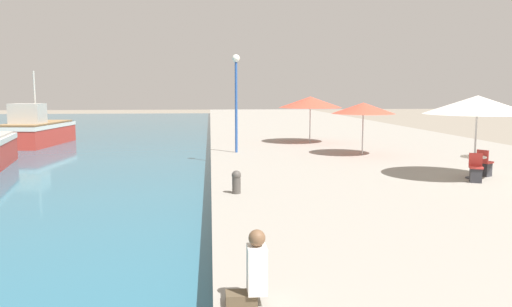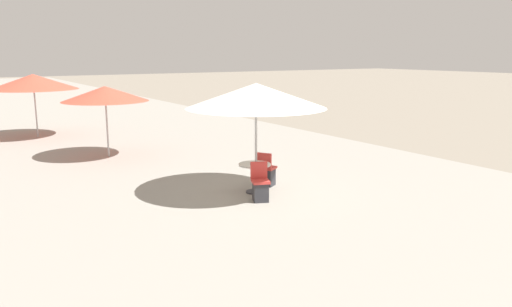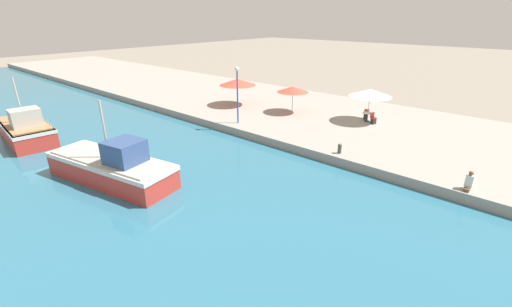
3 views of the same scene
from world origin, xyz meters
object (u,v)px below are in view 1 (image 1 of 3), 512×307
at_px(cafe_chair_left, 485,167).
at_px(lamppost, 236,86).
at_px(person_at_quay, 254,271).
at_px(cafe_umbrella_striped, 310,102).
at_px(cafe_table, 473,162).
at_px(mooring_bollard, 236,181).
at_px(cafe_umbrella_pink, 477,105).
at_px(fishing_boat_far, 36,131).
at_px(cafe_umbrella_white, 363,108).
at_px(cafe_chair_right, 476,172).

distance_m(cafe_chair_left, lamppost, 11.30).
bearing_deg(person_at_quay, cafe_umbrella_striped, 76.63).
height_order(cafe_table, mooring_bollard, cafe_table).
height_order(person_at_quay, lamppost, lamppost).
xyz_separation_m(cafe_umbrella_pink, person_at_quay, (-8.08, -9.08, -1.97)).
xyz_separation_m(cafe_chair_left, person_at_quay, (-8.68, -9.47, 0.13)).
height_order(cafe_umbrella_striped, cafe_table, cafe_umbrella_striped).
bearing_deg(mooring_bollard, cafe_umbrella_striped, 70.54).
bearing_deg(person_at_quay, cafe_umbrella_pink, 48.32).
bearing_deg(cafe_umbrella_striped, fishing_boat_far, 161.00).
distance_m(mooring_bollard, lamppost, 9.98).
height_order(fishing_boat_far, person_at_quay, fishing_boat_far).
relative_size(cafe_umbrella_pink, lamppost, 0.75).
bearing_deg(cafe_umbrella_striped, lamppost, -136.07).
distance_m(cafe_umbrella_white, lamppost, 5.91).
bearing_deg(fishing_boat_far, lamppost, -33.19).
distance_m(fishing_boat_far, cafe_umbrella_striped, 17.91).
relative_size(cafe_umbrella_pink, cafe_chair_right, 3.78).
bearing_deg(fishing_boat_far, cafe_chair_right, -37.84).
distance_m(fishing_boat_far, cafe_umbrella_pink, 26.82).
height_order(fishing_boat_far, cafe_umbrella_striped, fishing_boat_far).
relative_size(cafe_table, mooring_bollard, 1.22).
bearing_deg(cafe_umbrella_pink, person_at_quay, -131.68).
height_order(cafe_umbrella_pink, mooring_bollard, cafe_umbrella_pink).
bearing_deg(cafe_chair_left, lamppost, -163.95).
height_order(cafe_umbrella_white, lamppost, lamppost).
relative_size(fishing_boat_far, cafe_table, 8.50).
bearing_deg(mooring_bollard, cafe_chair_right, 7.97).
distance_m(fishing_boat_far, person_at_quay, 29.42).
xyz_separation_m(person_at_quay, mooring_bollard, (0.16, 7.36, -0.10)).
distance_m(cafe_umbrella_striped, cafe_chair_right, 13.16).
bearing_deg(cafe_umbrella_striped, person_at_quay, -103.37).
bearing_deg(cafe_chair_right, person_at_quay, 69.40).
bearing_deg(cafe_umbrella_white, cafe_umbrella_pink, -74.55).
distance_m(cafe_umbrella_striped, lamppost, 6.11).
height_order(fishing_boat_far, cafe_umbrella_white, fishing_boat_far).
bearing_deg(cafe_umbrella_pink, mooring_bollard, -167.79).
relative_size(cafe_umbrella_white, mooring_bollard, 4.33).
xyz_separation_m(cafe_umbrella_pink, lamppost, (-7.42, 7.86, 0.67)).
xyz_separation_m(cafe_umbrella_striped, cafe_chair_left, (3.65, -11.67, -1.95)).
height_order(cafe_umbrella_striped, lamppost, lamppost).
bearing_deg(lamppost, cafe_chair_right, -50.06).
distance_m(cafe_umbrella_white, cafe_umbrella_striped, 5.78).
xyz_separation_m(cafe_table, cafe_chair_right, (-0.27, -0.67, -0.21)).
height_order(cafe_umbrella_pink, person_at_quay, cafe_umbrella_pink).
xyz_separation_m(fishing_boat_far, cafe_umbrella_white, (18.12, -11.43, 1.77)).
bearing_deg(cafe_umbrella_striped, cafe_chair_right, -77.74).
bearing_deg(lamppost, fishing_boat_far, 141.28).
bearing_deg(cafe_umbrella_white, lamppost, 165.78).
distance_m(cafe_umbrella_white, cafe_chair_right, 7.45).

